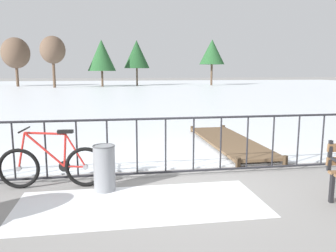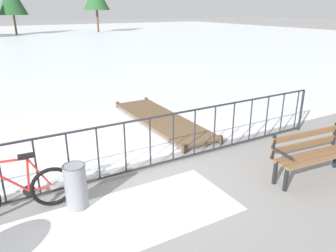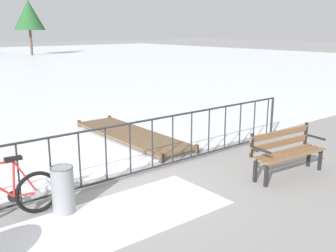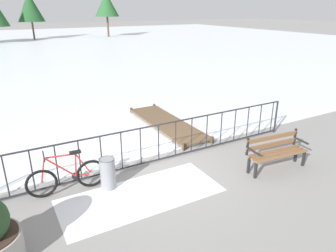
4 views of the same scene
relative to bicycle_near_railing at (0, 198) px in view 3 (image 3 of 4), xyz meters
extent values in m
plane|color=gray|center=(2.14, 0.27, -0.37)|extent=(160.00, 160.00, 0.00)
cube|color=white|center=(1.34, -0.93, -0.36)|extent=(3.51, 1.49, 0.01)
cylinder|color=#232328|center=(2.14, 0.27, 0.68)|extent=(9.00, 0.04, 0.04)
cylinder|color=#232328|center=(2.14, 0.27, -0.29)|extent=(9.00, 0.04, 0.04)
cylinder|color=#232328|center=(6.64, 0.27, 0.16)|extent=(0.06, 0.06, 1.05)
cylinder|color=#232328|center=(0.36, 0.27, 0.20)|extent=(0.03, 0.03, 0.97)
cylinder|color=#232328|center=(0.87, 0.27, 0.20)|extent=(0.03, 0.03, 0.97)
cylinder|color=#232328|center=(1.38, 0.27, 0.20)|extent=(0.03, 0.03, 0.97)
cylinder|color=#232328|center=(1.89, 0.27, 0.20)|extent=(0.03, 0.03, 0.97)
cylinder|color=#232328|center=(2.40, 0.27, 0.20)|extent=(0.03, 0.03, 0.97)
cylinder|color=#232328|center=(2.90, 0.27, 0.20)|extent=(0.03, 0.03, 0.97)
cylinder|color=#232328|center=(3.41, 0.27, 0.20)|extent=(0.03, 0.03, 0.97)
cylinder|color=#232328|center=(3.92, 0.27, 0.20)|extent=(0.03, 0.03, 0.97)
cylinder|color=#232328|center=(4.43, 0.27, 0.20)|extent=(0.03, 0.03, 0.97)
cylinder|color=#232328|center=(4.94, 0.27, 0.20)|extent=(0.03, 0.03, 0.97)
cylinder|color=#232328|center=(5.45, 0.27, 0.20)|extent=(0.03, 0.03, 0.97)
cylinder|color=#232328|center=(5.95, 0.27, 0.20)|extent=(0.03, 0.03, 0.97)
cylinder|color=#232328|center=(6.46, 0.27, 0.20)|extent=(0.03, 0.03, 0.97)
torus|color=black|center=(0.52, -0.04, -0.04)|extent=(0.66, 0.11, 0.66)
cylinder|color=gray|center=(0.52, -0.04, -0.04)|extent=(0.08, 0.07, 0.08)
cylinder|color=red|center=(0.21, -0.02, 0.25)|extent=(0.08, 0.04, 0.53)
cylinder|color=red|center=(0.35, -0.03, -0.03)|extent=(0.34, 0.06, 0.05)
cylinder|color=red|center=(0.37, -0.03, 0.24)|extent=(0.32, 0.05, 0.56)
cube|color=black|center=(0.23, -0.02, 0.55)|extent=(0.25, 0.12, 0.05)
cylinder|color=black|center=(0.18, -0.01, -0.02)|extent=(0.18, 0.03, 0.18)
cube|color=brown|center=(4.80, -1.37, 0.07)|extent=(1.60, 0.25, 0.04)
cube|color=brown|center=(4.79, -1.52, 0.07)|extent=(1.60, 0.25, 0.04)
cube|color=brown|center=(4.77, -1.68, 0.07)|extent=(1.60, 0.25, 0.04)
cube|color=brown|center=(4.81, -1.27, 0.21)|extent=(1.60, 0.20, 0.12)
cube|color=brown|center=(4.81, -1.27, 0.41)|extent=(1.60, 0.20, 0.12)
cube|color=black|center=(5.53, -1.73, -0.15)|extent=(0.06, 0.06, 0.44)
cube|color=black|center=(5.56, -1.46, -0.15)|extent=(0.06, 0.06, 0.44)
cube|color=black|center=(5.57, -1.35, 0.30)|extent=(0.05, 0.05, 0.45)
cube|color=black|center=(5.55, -1.60, 0.27)|extent=(0.08, 0.40, 0.04)
cube|color=black|center=(4.02, -1.58, -0.15)|extent=(0.06, 0.06, 0.44)
cube|color=black|center=(4.04, -1.32, -0.15)|extent=(0.06, 0.06, 0.44)
cube|color=black|center=(4.06, -1.20, 0.30)|extent=(0.05, 0.05, 0.45)
cube|color=black|center=(4.03, -1.45, 0.27)|extent=(0.08, 0.40, 0.04)
cylinder|color=gray|center=(0.83, -0.28, -0.01)|extent=(0.34, 0.34, 0.72)
torus|color=#494A4E|center=(0.83, -0.28, 0.35)|extent=(0.35, 0.35, 0.02)
cube|color=brown|center=(3.86, 2.48, -0.25)|extent=(1.10, 3.83, 0.06)
cylinder|color=#433323|center=(3.37, 0.57, -0.27)|extent=(0.10, 0.10, 0.20)
cylinder|color=#433323|center=(4.36, 0.57, -0.27)|extent=(0.10, 0.10, 0.20)
cylinder|color=#433323|center=(3.37, 4.40, -0.27)|extent=(0.10, 0.10, 0.20)
cylinder|color=#433323|center=(4.36, 4.40, -0.27)|extent=(0.10, 0.10, 0.20)
cylinder|color=brown|center=(13.37, 35.74, 1.81)|extent=(0.26, 0.26, 4.36)
cone|color=#235128|center=(13.37, 35.74, 3.76)|extent=(3.12, 3.12, 3.03)
camera|label=1|loc=(0.97, -5.50, 1.51)|focal=36.16mm
camera|label=2|loc=(-0.14, -4.78, 2.60)|focal=34.78mm
camera|label=3|loc=(-1.32, -5.47, 2.35)|focal=41.32mm
camera|label=4|loc=(-0.99, -6.26, 3.47)|focal=33.37mm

